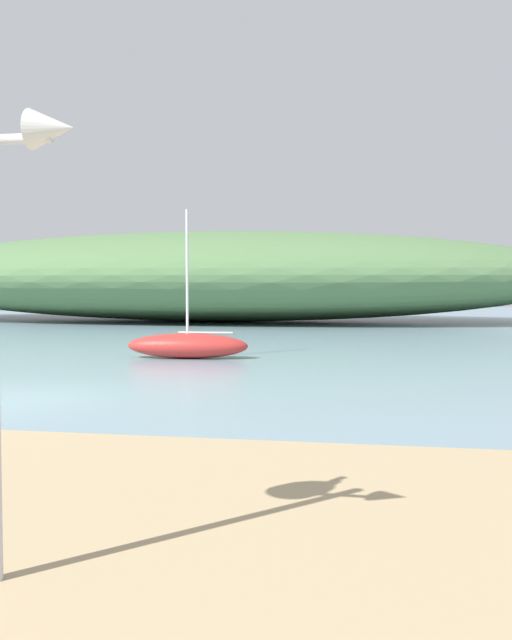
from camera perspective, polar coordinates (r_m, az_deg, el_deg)
The scene contains 3 objects.
ground_plane at distance 14.91m, azimuth -18.65°, elevation -5.98°, with size 120.00×120.00×0.00m, color #7A99A8.
distant_hill at distance 44.07m, azimuth -3.56°, elevation 3.41°, with size 42.97×15.22×5.33m, color #517547.
sailboat_far_left at distance 22.09m, azimuth -5.36°, elevation -1.97°, with size 3.74×1.37×4.46m.
Camera 1 is at (7.22, -12.85, 2.26)m, focal length 41.08 mm.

